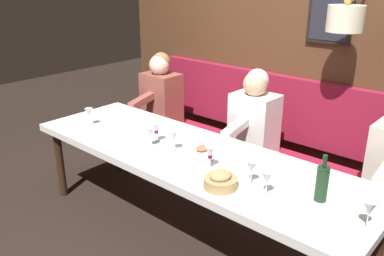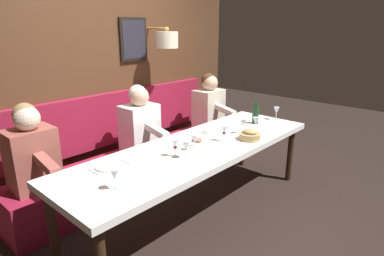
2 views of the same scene
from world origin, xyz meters
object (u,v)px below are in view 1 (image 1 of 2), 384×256
Objects in this scene: wine_glass_6 at (89,113)px; wine_glass_7 at (369,210)px; wine_glass_0 at (210,153)px; dining_table at (190,159)px; wine_glass_2 at (150,133)px; wine_glass_5 at (156,129)px; wine_glass_3 at (251,168)px; diner_near at (254,115)px; wine_glass_1 at (173,137)px; wine_glass_4 at (267,179)px; bread_bowl at (221,181)px; diner_middle at (161,91)px; wine_bottle at (322,183)px.

wine_glass_6 is 2.44m from wine_glass_7.
dining_table is at bearing 69.16° from wine_glass_0.
wine_glass_0 is 1.36m from wine_glass_6.
wine_glass_5 is at bearing 18.88° from wine_glass_2.
wine_glass_2 is 1.00× the size of wine_glass_3.
diner_near is 4.82× the size of wine_glass_2.
wine_glass_1 is at bearing -68.75° from wine_glass_2.
diner_near reaches higher than dining_table.
wine_glass_7 is (-0.00, -1.08, 0.00)m from wine_glass_0.
wine_glass_4 is at bearing -97.25° from wine_glass_5.
wine_glass_4 and wine_glass_5 have the same top height.
dining_table is at bearing 80.11° from wine_glass_3.
wine_glass_0 is at bearing -163.97° from diner_near.
wine_glass_6 is (0.01, 1.85, 0.00)m from wine_glass_4.
wine_glass_4 is (-0.07, -0.50, 0.00)m from wine_glass_0.
bread_bowl is at bearing -156.37° from diner_near.
diner_middle is at bearing 44.01° from wine_glass_5.
wine_glass_4 is at bearing -92.04° from wine_glass_2.
wine_glass_2 is at bearing -161.12° from wine_glass_5.
wine_glass_0 is at bearing -110.84° from dining_table.
wine_bottle is at bearing -82.17° from wine_glass_0.
wine_glass_3 reaches higher than bread_bowl.
diner_near is 1.31m from wine_glass_4.
wine_glass_3 is at bearing -88.39° from wine_glass_2.
wine_glass_7 is (-0.11, -1.37, 0.18)m from dining_table.
wine_glass_1 is 0.20m from wine_glass_2.
diner_middle reaches higher than wine_glass_1.
wine_glass_1 and wine_glass_3 have the same top height.
wine_glass_6 is (-0.16, 1.07, 0.18)m from dining_table.
wine_bottle reaches higher than wine_glass_4.
diner_near is at bearing -6.94° from wine_glass_1.
dining_table is 1.07m from wine_bottle.
wine_glass_0 is 0.63m from wine_glass_5.
wine_glass_0 and wine_glass_3 have the same top height.
wine_glass_3 is (-0.99, -0.63, 0.04)m from diner_near.
wine_glass_1 is (-0.94, 0.11, 0.04)m from diner_near.
diner_middle is 4.82× the size of wine_glass_0.
wine_glass_5 is 1.00× the size of wine_glass_7.
diner_near is 1.22m from diner_middle.
bread_bowl is (-0.28, -0.51, 0.11)m from dining_table.
wine_bottle is (0.11, -0.77, 0.00)m from wine_glass_0.
wine_glass_7 is at bearing -110.95° from diner_middle.
wine_glass_4 is (-0.06, -0.16, 0.00)m from wine_glass_3.
dining_table is at bearing 89.87° from wine_bottle.
wine_glass_2 is at bearing 163.38° from diner_near.
wine_glass_7 is at bearing -92.61° from wine_glass_5.
wine_glass_2 is 1.00× the size of wine_glass_4.
wine_glass_7 is (0.03, -1.67, 0.00)m from wine_glass_2.
wine_glass_2 is at bearing 92.64° from wine_glass_0.
wine_glass_2 reaches higher than dining_table.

